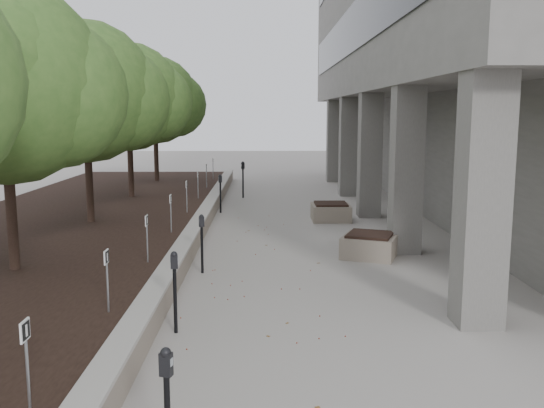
{
  "coord_description": "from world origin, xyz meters",
  "views": [
    {
      "loc": [
        0.02,
        -8.06,
        3.37
      ],
      "look_at": [
        0.17,
        5.77,
        1.23
      ],
      "focal_mm": 38.95,
      "sensor_mm": 36.0,
      "label": 1
    }
  ],
  "objects": [
    {
      "name": "retaining_wall",
      "position": [
        -1.82,
        9.0,
        0.25
      ],
      "size": [
        0.39,
        26.0,
        0.5
      ],
      "primitive_type": null,
      "color": "gray",
      "rests_on": "ground"
    },
    {
      "name": "parking_sign_6",
      "position": [
        -2.35,
        12.5,
        0.88
      ],
      "size": [
        0.04,
        0.22,
        0.96
      ],
      "primitive_type": null,
      "color": "black",
      "rests_on": "planting_bed"
    },
    {
      "name": "parking_sign_5",
      "position": [
        -2.35,
        9.5,
        0.88
      ],
      "size": [
        0.04,
        0.22,
        0.96
      ],
      "primitive_type": null,
      "color": "black",
      "rests_on": "planting_bed"
    },
    {
      "name": "parking_meter_4",
      "position": [
        -1.51,
        11.75,
        0.66
      ],
      "size": [
        0.15,
        0.13,
        1.32
      ],
      "primitive_type": null,
      "rotation": [
        0.0,
        0.0,
        0.29
      ],
      "color": "black",
      "rests_on": "ground"
    },
    {
      "name": "parking_sign_2",
      "position": [
        -2.35,
        0.5,
        0.88
      ],
      "size": [
        0.04,
        0.22,
        0.96
      ],
      "primitive_type": null,
      "color": "black",
      "rests_on": "planting_bed"
    },
    {
      "name": "parking_meter_5",
      "position": [
        -0.88,
        15.35,
        0.73
      ],
      "size": [
        0.17,
        0.15,
        1.47
      ],
      "primitive_type": null,
      "rotation": [
        0.0,
        0.0,
        0.37
      ],
      "color": "black",
      "rests_on": "ground"
    },
    {
      "name": "planter_front",
      "position": [
        2.48,
        5.53,
        0.28
      ],
      "size": [
        1.55,
        1.55,
        0.56
      ],
      "primitive_type": null,
      "rotation": [
        0.0,
        0.0,
        -0.36
      ],
      "color": "gray",
      "rests_on": "ground"
    },
    {
      "name": "ground",
      "position": [
        0.0,
        0.0,
        0.0
      ],
      "size": [
        90.0,
        90.0,
        0.0
      ],
      "primitive_type": "plane",
      "color": "#9B958E",
      "rests_on": "ground"
    },
    {
      "name": "parking_sign_3",
      "position": [
        -2.35,
        3.5,
        0.88
      ],
      "size": [
        0.04,
        0.22,
        0.96
      ],
      "primitive_type": null,
      "color": "black",
      "rests_on": "planting_bed"
    },
    {
      "name": "parking_sign_1",
      "position": [
        -2.35,
        -2.5,
        0.88
      ],
      "size": [
        0.04,
        0.22,
        0.96
      ],
      "primitive_type": null,
      "color": "black",
      "rests_on": "planting_bed"
    },
    {
      "name": "crabapple_tree_4",
      "position": [
        -4.8,
        13.0,
        3.12
      ],
      "size": [
        4.6,
        4.0,
        5.44
      ],
      "primitive_type": null,
      "color": "#385F24",
      "rests_on": "planting_bed"
    },
    {
      "name": "parking_meter_3",
      "position": [
        -1.33,
        4.12,
        0.63
      ],
      "size": [
        0.14,
        0.12,
        1.27
      ],
      "primitive_type": null,
      "rotation": [
        0.0,
        0.0,
        0.28
      ],
      "color": "black",
      "rests_on": "ground"
    },
    {
      "name": "berry_scatter",
      "position": [
        -0.1,
        5.0,
        0.01
      ],
      "size": [
        3.3,
        14.1,
        0.02
      ],
      "primitive_type": null,
      "color": "maroon",
      "rests_on": "ground"
    },
    {
      "name": "parking_sign_4",
      "position": [
        -2.35,
        6.5,
        0.88
      ],
      "size": [
        0.04,
        0.22,
        0.96
      ],
      "primitive_type": null,
      "color": "black",
      "rests_on": "planting_bed"
    },
    {
      "name": "parking_sign_7",
      "position": [
        -2.35,
        15.5,
        0.88
      ],
      "size": [
        0.04,
        0.22,
        0.96
      ],
      "primitive_type": null,
      "color": "black",
      "rests_on": "planting_bed"
    },
    {
      "name": "crabapple_tree_3",
      "position": [
        -4.8,
        8.0,
        3.12
      ],
      "size": [
        4.6,
        4.0,
        5.44
      ],
      "primitive_type": null,
      "color": "#385F24",
      "rests_on": "planting_bed"
    },
    {
      "name": "crabapple_tree_2",
      "position": [
        -4.8,
        3.0,
        3.12
      ],
      "size": [
        4.6,
        4.0,
        5.44
      ],
      "primitive_type": null,
      "color": "#385F24",
      "rests_on": "planting_bed"
    },
    {
      "name": "planting_bed",
      "position": [
        -5.5,
        9.0,
        0.2
      ],
      "size": [
        7.0,
        26.0,
        0.4
      ],
      "primitive_type": "cube",
      "color": "black",
      "rests_on": "ground"
    },
    {
      "name": "parking_sign_8",
      "position": [
        -2.35,
        18.5,
        0.88
      ],
      "size": [
        0.04,
        0.22,
        0.96
      ],
      "primitive_type": null,
      "color": "black",
      "rests_on": "planting_bed"
    },
    {
      "name": "parking_meter_2",
      "position": [
        -1.37,
        0.67,
        0.65
      ],
      "size": [
        0.14,
        0.11,
        1.29
      ],
      "primitive_type": null,
      "rotation": [
        0.0,
        0.0,
        0.13
      ],
      "color": "black",
      "rests_on": "ground"
    },
    {
      "name": "planter_back",
      "position": [
        2.09,
        10.32,
        0.28
      ],
      "size": [
        1.2,
        1.2,
        0.56
      ],
      "primitive_type": null,
      "rotation": [
        0.0,
        0.0,
        0.0
      ],
      "color": "gray",
      "rests_on": "ground"
    },
    {
      "name": "crabapple_tree_5",
      "position": [
        -4.8,
        18.0,
        3.12
      ],
      "size": [
        4.6,
        4.0,
        5.44
      ],
      "primitive_type": null,
      "color": "#385F24",
      "rests_on": "planting_bed"
    }
  ]
}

